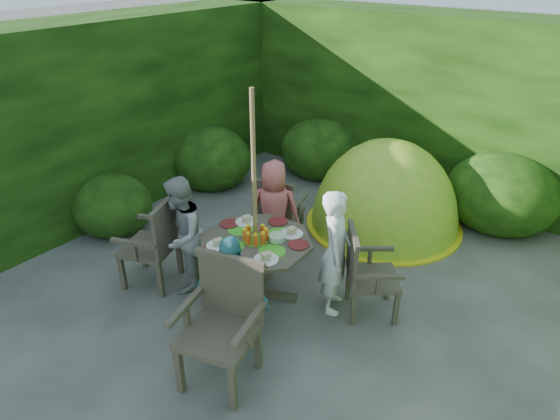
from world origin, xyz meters
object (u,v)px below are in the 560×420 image
Objects in this scene: patio_table at (256,249)px; garden_chair_back at (279,210)px; garden_chair_left at (155,242)px; child_back at (274,211)px; child_right at (336,252)px; child_left at (181,235)px; garden_chair_front at (223,321)px; dome_tent at (382,224)px; child_front at (232,296)px; garden_chair_right at (366,272)px; parasol_pole at (255,202)px.

garden_chair_back is at bearing 115.53° from patio_table.
garden_chair_left is 1.36m from child_back.
child_left is at bearing 87.65° from child_right.
child_left reaches higher than garden_chair_back.
garden_chair_front is at bearing 141.87° from child_right.
child_back is (-0.80, 1.71, 0.04)m from garden_chair_front.
patio_table is 1.10m from garden_chair_left.
child_right reaches higher than dome_tent.
patio_table is 1.31× the size of child_front.
child_back is at bearing 40.58° from garden_chair_right.
garden_chair_right is 1.05× the size of garden_chair_back.
child_front is (-0.13, 0.26, 0.04)m from garden_chair_front.
garden_chair_back is 0.65× the size of child_right.
child_back is at bearing 101.42° from child_front.
child_back reaches higher than dome_tent.
parasol_pole is at bearing 83.17° from child_back.
garden_chair_front is (1.46, -0.52, 0.04)m from garden_chair_left.
child_back is at bearing -115.19° from dome_tent.
child_left is at bearing 76.58° from garden_chair_right.
parasol_pole reaches higher than child_front.
garden_chair_back is (-0.47, 1.00, -0.65)m from parasol_pole.
child_front is at bearing -65.37° from parasol_pole.
dome_tent reaches higher than garden_chair_front.
garden_chair_back is 0.81× the size of garden_chair_front.
child_left is at bearing -113.15° from dome_tent.
garden_chair_front is 0.45× the size of dome_tent.
garden_chair_front is 1.89m from child_back.
garden_chair_back reaches higher than patio_table.
garden_chair_left is 0.81× the size of child_front.
garden_chair_front is at bearing 121.66° from garden_chair_right.
child_right is (1.72, 0.79, 0.14)m from garden_chair_left.
parasol_pole is 1.27m from garden_chair_right.
garden_chair_left is at bearing 155.44° from child_front.
child_left is at bearing -155.31° from patio_table.
child_front is (-0.39, -1.06, -0.06)m from child_right.
garden_chair_front is 1.36m from child_left.
parasol_pole is at bearing 93.73° from garden_chair_left.
garden_chair_back is 1.51m from dome_tent.
garden_chair_front is 0.82× the size of child_left.
garden_chair_left is at bearing 145.09° from garden_chair_front.
child_back reaches higher than garden_chair_left.
patio_table is 0.81m from child_left.
dome_tent is at bearing -146.78° from child_back.
garden_chair_front is 0.88× the size of child_front.
patio_table is 1.11m from garden_chair_back.
child_right is 1.60m from child_left.
child_front reaches higher than garden_chair_back.
child_right reaches higher than garden_chair_front.
child_left is at bearing 136.22° from garden_chair_front.
garden_chair_front reaches higher than garden_chair_back.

